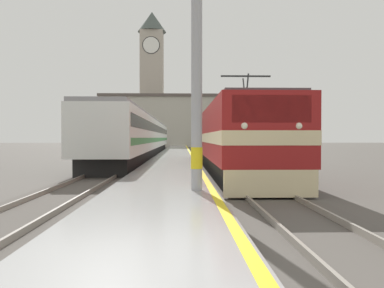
{
  "coord_description": "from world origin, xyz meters",
  "views": [
    {
      "loc": [
        0.57,
        -4.62,
        1.84
      ],
      "look_at": [
        1.39,
        24.47,
        1.34
      ],
      "focal_mm": 35.0,
      "sensor_mm": 36.0,
      "label": 1
    }
  ],
  "objects_px": {
    "catenary_mast": "(199,36)",
    "clock_tower": "(152,75)",
    "locomotive_train": "(231,139)",
    "passenger_train": "(144,136)"
  },
  "relations": [
    {
      "from": "passenger_train",
      "to": "locomotive_train",
      "type": "bearing_deg",
      "value": -70.11
    },
    {
      "from": "passenger_train",
      "to": "catenary_mast",
      "type": "relative_size",
      "value": 4.76
    },
    {
      "from": "locomotive_train",
      "to": "passenger_train",
      "type": "xyz_separation_m",
      "value": [
        -6.31,
        17.43,
        0.21
      ]
    },
    {
      "from": "clock_tower",
      "to": "locomotive_train",
      "type": "bearing_deg",
      "value": -81.74
    },
    {
      "from": "catenary_mast",
      "to": "clock_tower",
      "type": "xyz_separation_m",
      "value": [
        -6.85,
        71.09,
        10.84
      ]
    },
    {
      "from": "catenary_mast",
      "to": "passenger_train",
      "type": "bearing_deg",
      "value": 98.9
    },
    {
      "from": "catenary_mast",
      "to": "clock_tower",
      "type": "height_order",
      "value": "clock_tower"
    },
    {
      "from": "passenger_train",
      "to": "catenary_mast",
      "type": "distance_m",
      "value": 27.08
    },
    {
      "from": "catenary_mast",
      "to": "clock_tower",
      "type": "bearing_deg",
      "value": 95.5
    },
    {
      "from": "catenary_mast",
      "to": "clock_tower",
      "type": "relative_size",
      "value": 0.3
    }
  ]
}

